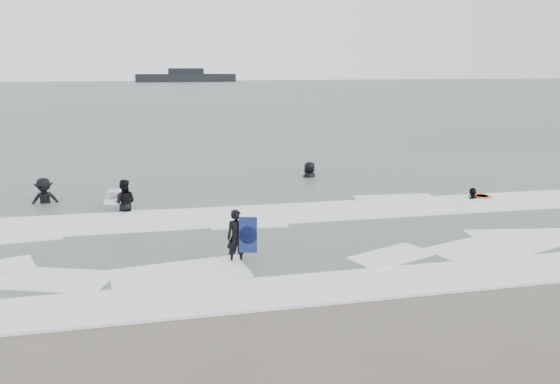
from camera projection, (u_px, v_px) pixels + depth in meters
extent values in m
plane|color=brown|center=(319.00, 279.00, 13.70)|extent=(320.00, 320.00, 0.00)
plane|color=#47544C|center=(191.00, 96.00, 90.01)|extent=(320.00, 320.00, 0.00)
imported|color=black|center=(237.00, 263.00, 14.82)|extent=(0.58, 0.40, 1.52)
imported|color=black|center=(125.00, 212.00, 19.86)|extent=(0.92, 0.74, 1.78)
imported|color=black|center=(45.00, 205.00, 20.92)|extent=(1.31, 0.85, 1.90)
imported|color=black|center=(472.00, 200.00, 21.58)|extent=(0.99, 0.97, 1.68)
imported|color=black|center=(310.00, 178.00, 25.83)|extent=(1.12, 1.02, 1.93)
cube|color=white|center=(326.00, 288.00, 13.12)|extent=(30.03, 2.32, 0.07)
cube|color=white|center=(274.00, 214.00, 19.41)|extent=(30.00, 2.60, 0.09)
cube|color=black|center=(186.00, 78.00, 156.73)|extent=(28.19, 5.03, 2.22)
cube|color=black|center=(186.00, 71.00, 156.29)|extent=(10.07, 3.02, 1.61)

